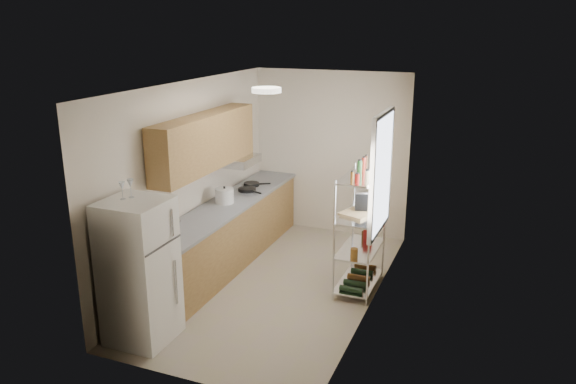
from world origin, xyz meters
name	(u,v)px	position (x,y,z in m)	size (l,w,h in m)	color
room	(277,190)	(0.00, 0.00, 1.30)	(2.52, 4.42, 2.62)	#AB9E8B
counter_run	(230,232)	(-0.92, 0.44, 0.45)	(0.63, 3.51, 0.90)	#A47F46
upper_cabinets	(205,142)	(-1.05, 0.10, 1.81)	(0.33, 2.20, 0.72)	#A47F46
range_hood	(237,160)	(-1.00, 0.90, 1.39)	(0.50, 0.60, 0.12)	#B7BABC
window	(382,173)	(1.23, 0.35, 1.55)	(0.06, 1.00, 1.46)	white
bakers_rack	(361,207)	(1.00, 0.30, 1.11)	(0.45, 0.90, 1.73)	silver
ceiling_dome	(266,90)	(0.00, -0.30, 2.57)	(0.34, 0.34, 0.06)	white
refrigerator	(139,271)	(-0.87, -1.71, 0.79)	(0.65, 0.65, 1.57)	white
wine_glass_a	(131,188)	(-0.95, -1.63, 1.67)	(0.07, 0.07, 0.20)	silver
wine_glass_b	(122,191)	(-1.00, -1.71, 1.66)	(0.07, 0.07, 0.18)	silver
rice_cooker	(225,196)	(-0.96, 0.39, 1.00)	(0.26, 0.26, 0.21)	silver
frying_pan_large	(247,189)	(-0.91, 1.02, 0.92)	(0.26, 0.26, 0.05)	black
frying_pan_small	(252,184)	(-0.97, 1.29, 0.92)	(0.24, 0.24, 0.05)	black
cutting_board	(359,213)	(0.97, 0.32, 1.03)	(0.34, 0.45, 0.03)	tan
espresso_machine	(361,200)	(0.96, 0.45, 1.15)	(0.16, 0.23, 0.27)	black
storage_bag	(368,233)	(1.03, 0.63, 0.65)	(0.11, 0.15, 0.17)	maroon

